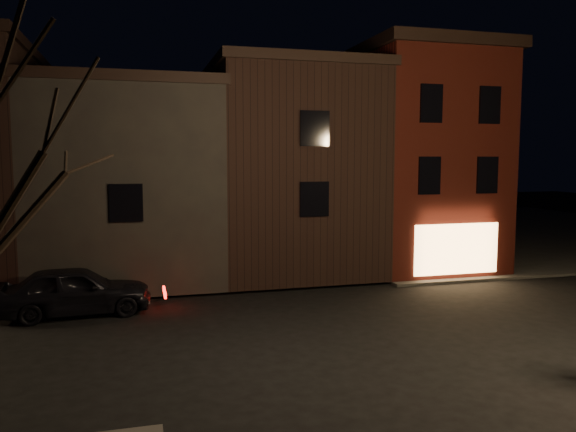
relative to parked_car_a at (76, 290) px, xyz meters
name	(u,v)px	position (x,y,z in m)	size (l,w,h in m)	color
ground	(322,333)	(7.48, -4.16, -0.85)	(120.00, 120.00, 0.00)	black
sidewalk_far_right	(491,230)	(27.48, 15.84, -0.79)	(30.00, 30.00, 0.12)	#2D2B28
corner_building	(414,157)	(15.48, 5.31, 4.55)	(6.50, 8.50, 10.50)	#4E140E
row_building_a	(283,169)	(8.98, 6.34, 3.98)	(7.30, 10.30, 9.40)	black
row_building_b	(128,181)	(1.73, 6.34, 3.48)	(7.80, 10.30, 8.40)	black
parked_car_a	(76,290)	(0.00, 0.00, 0.00)	(2.01, 4.99, 1.70)	black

